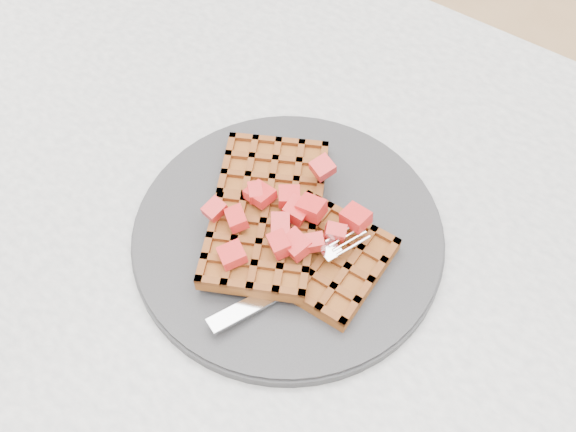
{
  "coord_description": "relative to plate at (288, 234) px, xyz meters",
  "views": [
    {
      "loc": [
        0.16,
        -0.31,
        1.3
      ],
      "look_at": [
        -0.05,
        -0.02,
        0.79
      ],
      "focal_mm": 40.0,
      "sensor_mm": 36.0,
      "label": 1
    }
  ],
  "objects": [
    {
      "name": "fork",
      "position": [
        0.04,
        -0.04,
        0.02
      ],
      "size": [
        0.09,
        0.18,
        0.02
      ],
      "primitive_type": null,
      "rotation": [
        0.0,
        0.0,
        -0.37
      ],
      "color": "silver",
      "rests_on": "plate"
    },
    {
      "name": "strawberry_pile",
      "position": [
        0.0,
        0.0,
        0.05
      ],
      "size": [
        0.15,
        0.15,
        0.02
      ],
      "primitive_type": null,
      "color": "#9D080C",
      "rests_on": "waffles"
    },
    {
      "name": "waffles",
      "position": [
        0.0,
        -0.0,
        0.02
      ],
      "size": [
        0.22,
        0.22,
        0.03
      ],
      "color": "brown",
      "rests_on": "plate"
    },
    {
      "name": "plate",
      "position": [
        0.0,
        0.0,
        0.0
      ],
      "size": [
        0.31,
        0.31,
        0.02
      ],
      "primitive_type": "cylinder",
      "color": "#252527",
      "rests_on": "table"
    },
    {
      "name": "table",
      "position": [
        0.05,
        0.02,
        -0.12
      ],
      "size": [
        1.2,
        0.8,
        0.75
      ],
      "color": "beige",
      "rests_on": "ground"
    }
  ]
}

